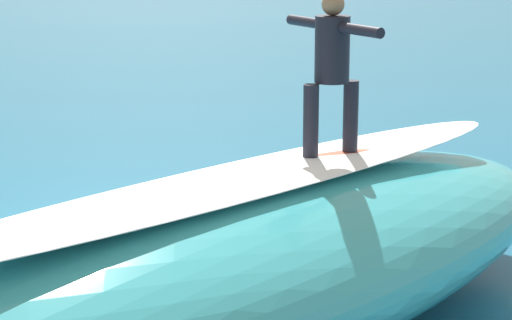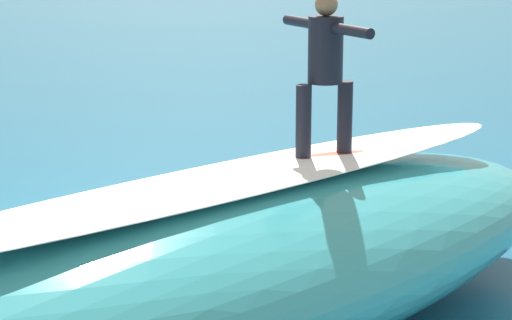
{
  "view_description": "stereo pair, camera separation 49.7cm",
  "coord_description": "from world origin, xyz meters",
  "px_view_note": "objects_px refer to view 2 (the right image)",
  "views": [
    {
      "loc": [
        2.92,
        10.55,
        3.75
      ],
      "look_at": [
        -1.58,
        0.98,
        1.2
      ],
      "focal_mm": 69.48,
      "sensor_mm": 36.0,
      "label": 1
    },
    {
      "loc": [
        2.47,
        10.75,
        3.75
      ],
      "look_at": [
        -1.58,
        0.98,
        1.2
      ],
      "focal_mm": 69.48,
      "sensor_mm": 36.0,
      "label": 2
    }
  ],
  "objects_px": {
    "surfer_riding": "(325,62)",
    "surfer_paddling": "(210,214)",
    "surfboard_riding": "(324,159)",
    "surfboard_paddling": "(205,224)"
  },
  "relations": [
    {
      "from": "surfboard_paddling",
      "to": "surfer_paddling",
      "type": "bearing_deg",
      "value": 180.0
    },
    {
      "from": "surfboard_paddling",
      "to": "surfer_paddling",
      "type": "relative_size",
      "value": 1.44
    },
    {
      "from": "surfboard_riding",
      "to": "surfer_riding",
      "type": "xyz_separation_m",
      "value": [
        0.0,
        -0.0,
        0.93
      ]
    },
    {
      "from": "surfboard_riding",
      "to": "surfer_riding",
      "type": "relative_size",
      "value": 1.31
    },
    {
      "from": "surfer_riding",
      "to": "surfer_paddling",
      "type": "xyz_separation_m",
      "value": [
        0.11,
        -2.95,
        -2.28
      ]
    },
    {
      "from": "surfboard_riding",
      "to": "surfboard_paddling",
      "type": "height_order",
      "value": "surfboard_riding"
    },
    {
      "from": "surfboard_paddling",
      "to": "surfboard_riding",
      "type": "bearing_deg",
      "value": 169.78
    },
    {
      "from": "surfboard_paddling",
      "to": "surfer_paddling",
      "type": "distance_m",
      "value": 0.2
    },
    {
      "from": "surfboard_riding",
      "to": "surfer_riding",
      "type": "distance_m",
      "value": 0.93
    },
    {
      "from": "surfer_riding",
      "to": "surfer_paddling",
      "type": "relative_size",
      "value": 0.94
    }
  ]
}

